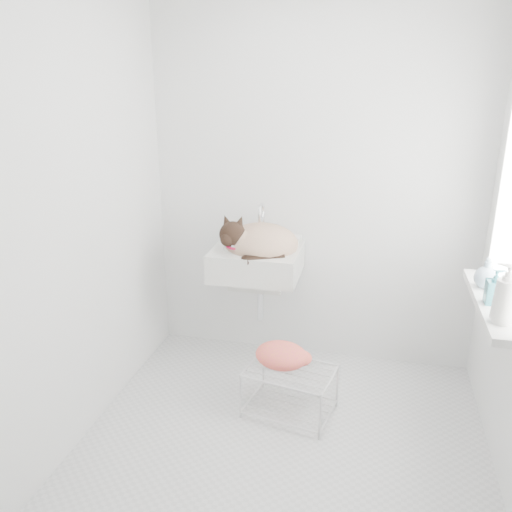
% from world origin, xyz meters
% --- Properties ---
extents(floor, '(2.20, 2.00, 0.02)m').
position_xyz_m(floor, '(0.00, 0.00, 0.00)').
color(floor, silver).
rests_on(floor, ground).
extents(back_wall, '(2.20, 0.02, 2.50)m').
position_xyz_m(back_wall, '(0.00, 1.00, 1.25)').
color(back_wall, white).
rests_on(back_wall, ground).
extents(left_wall, '(0.02, 2.00, 2.50)m').
position_xyz_m(left_wall, '(-1.10, 0.00, 1.25)').
color(left_wall, white).
rests_on(left_wall, ground).
extents(windowsill, '(0.16, 0.88, 0.04)m').
position_xyz_m(windowsill, '(1.01, 0.20, 0.83)').
color(windowsill, white).
rests_on(windowsill, right_wall).
extents(sink, '(0.57, 0.49, 0.23)m').
position_xyz_m(sink, '(-0.33, 0.74, 0.85)').
color(sink, white).
rests_on(sink, back_wall).
extents(faucet, '(0.21, 0.14, 0.21)m').
position_xyz_m(faucet, '(-0.33, 0.92, 0.99)').
color(faucet, silver).
rests_on(faucet, sink).
extents(cat, '(0.53, 0.46, 0.31)m').
position_xyz_m(cat, '(-0.32, 0.72, 0.89)').
color(cat, '#C6A78E').
rests_on(cat, sink).
extents(wire_rack, '(0.54, 0.43, 0.29)m').
position_xyz_m(wire_rack, '(-0.01, 0.23, 0.15)').
color(wire_rack, silver).
rests_on(wire_rack, floor).
extents(towel, '(0.35, 0.28, 0.13)m').
position_xyz_m(towel, '(-0.07, 0.26, 0.32)').
color(towel, gold).
rests_on(towel, wire_rack).
extents(bottle_a, '(0.10, 0.10, 0.24)m').
position_xyz_m(bottle_a, '(1.00, -0.06, 0.85)').
color(bottle_a, white).
rests_on(bottle_a, windowsill).
extents(bottle_b, '(0.08, 0.08, 0.18)m').
position_xyz_m(bottle_b, '(1.00, 0.15, 0.85)').
color(bottle_b, '#296C76').
rests_on(bottle_b, windowsill).
extents(bottle_c, '(0.14, 0.14, 0.16)m').
position_xyz_m(bottle_c, '(1.00, 0.37, 0.85)').
color(bottle_c, '#9BB1C5').
rests_on(bottle_c, windowsill).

